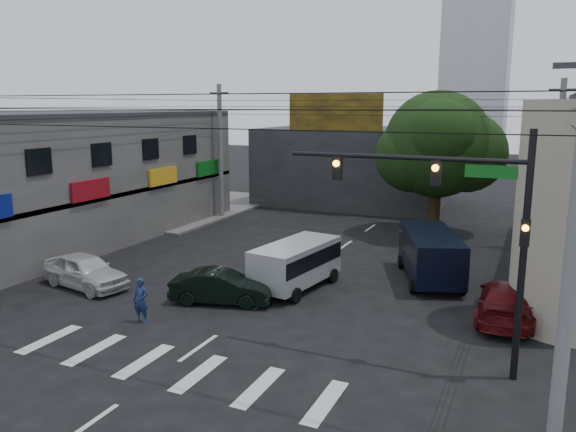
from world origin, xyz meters
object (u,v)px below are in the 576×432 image
Objects in this scene: dark_sedan at (222,287)px; maroon_sedan at (507,301)px; traffic_gantry at (463,211)px; traffic_officer at (141,301)px; utility_pole_far_left at (220,152)px; utility_pole_near_right at (572,260)px; silver_minivan at (296,266)px; white_compact at (85,271)px; utility_pole_far_right at (556,166)px; navy_van at (430,257)px; street_tree at (438,145)px.

maroon_sedan reaches higher than dark_sedan.
traffic_officer is (-10.95, -0.98, -3.99)m from traffic_gantry.
traffic_gantry is 0.78× the size of utility_pole_far_left.
silver_minivan is at bearing 140.05° from utility_pole_near_right.
silver_minivan is (1.98, 2.90, 0.33)m from dark_sedan.
utility_pole_near_right is 1.00× the size of utility_pole_far_left.
traffic_gantry reaches higher than white_compact.
traffic_officer reaches higher than dark_sedan.
utility_pole_near_right is 20.50m from utility_pole_far_right.
utility_pole_far_left is 1.00× the size of utility_pole_far_right.
traffic_gantry reaches higher than maroon_sedan.
utility_pole_far_right is 16.12m from silver_minivan.
utility_pole_far_left is 16.40m from white_compact.
maroon_sedan is (-1.50, -12.13, -3.88)m from utility_pole_far_right.
traffic_officer is at bearing 157.06° from silver_minivan.
utility_pole_near_right is 19.43m from white_compact.
traffic_officer is (7.38, -17.98, -3.76)m from utility_pole_far_left.
dark_sedan is 3.53m from silver_minivan.
navy_van reaches higher than silver_minivan.
utility_pole_near_right is at bearing -52.58° from traffic_gantry.
maroon_sedan is at bearing -31.88° from utility_pole_far_left.
utility_pole_far_left reaches higher than white_compact.
white_compact is at bearing 121.84° from silver_minivan.
maroon_sedan is 0.85× the size of navy_van.
navy_van is at bearing -80.91° from street_tree.
utility_pole_near_right is at bearing -90.00° from utility_pole_far_right.
maroon_sedan is 2.98× the size of traffic_officer.
dark_sedan is 6.47m from white_compact.
silver_minivan is (-10.03, 8.41, -3.60)m from utility_pole_near_right.
silver_minivan is at bearing -49.76° from dark_sedan.
utility_pole_near_right is at bearing 99.05° from maroon_sedan.
utility_pole_far_left is 5.49× the size of traffic_officer.
maroon_sedan is (16.94, 3.60, -0.02)m from white_compact.
maroon_sedan is (5.00, -13.13, -4.75)m from street_tree.
silver_minivan is 2.91× the size of traffic_officer.
traffic_gantry is 1.23× the size of navy_van.
street_tree is 14.83m from maroon_sedan.
navy_van is 12.81m from traffic_officer.
utility_pole_far_right reaches higher than white_compact.
street_tree reaches higher than silver_minivan.
utility_pole_far_left is at bearing 50.61° from silver_minivan.
navy_van is (-4.98, 11.97, -3.50)m from utility_pole_near_right.
utility_pole_far_left is 17.92m from dark_sedan.
navy_van reaches higher than traffic_officer.
traffic_gantry reaches higher than traffic_officer.
utility_pole_near_right is at bearing -130.11° from dark_sedan.
traffic_officer is at bearing 24.66° from maroon_sedan.
traffic_gantry is 0.78× the size of utility_pole_far_right.
street_tree is 14.28m from silver_minivan.
utility_pole_far_left reaches higher than traffic_gantry.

